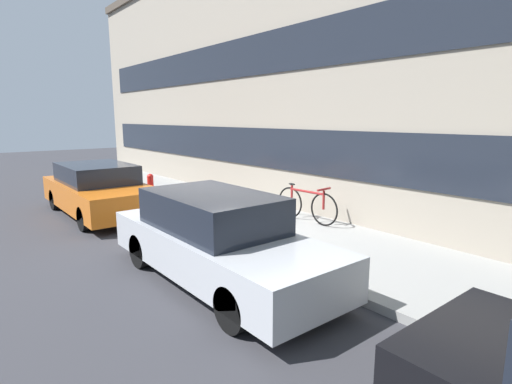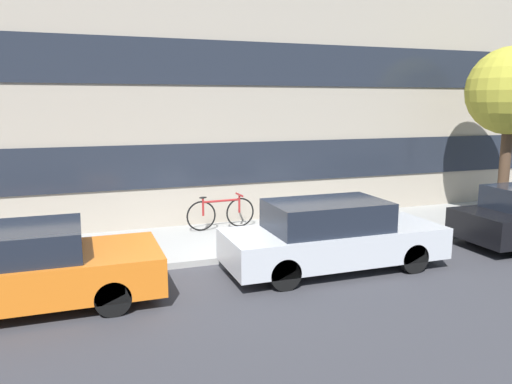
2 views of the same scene
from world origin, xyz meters
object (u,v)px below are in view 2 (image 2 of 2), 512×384
(fire_hydrant, at_px, (4,251))
(street_tree, at_px, (511,92))
(parked_car_orange, at_px, (15,269))
(parked_car_silver, at_px, (332,236))
(bicycle, at_px, (221,212))

(fire_hydrant, xyz_separation_m, street_tree, (12.36, 0.30, 3.04))
(parked_car_orange, xyz_separation_m, fire_hydrant, (-0.38, 1.62, -0.14))
(fire_hydrant, bearing_deg, street_tree, 1.40)
(parked_car_orange, bearing_deg, fire_hydrant, 103.15)
(street_tree, bearing_deg, parked_car_orange, -170.87)
(parked_car_silver, bearing_deg, parked_car_orange, -180.00)
(parked_car_orange, distance_m, bicycle, 5.53)
(parked_car_orange, height_order, fire_hydrant, parked_car_orange)
(fire_hydrant, bearing_deg, parked_car_orange, -76.85)
(bicycle, relative_size, street_tree, 0.39)
(parked_car_orange, height_order, bicycle, parked_car_orange)
(bicycle, bearing_deg, street_tree, -14.57)
(parked_car_orange, xyz_separation_m, bicycle, (4.37, 3.38, -0.11))
(parked_car_silver, xyz_separation_m, fire_hydrant, (-6.08, 1.62, -0.16))
(fire_hydrant, height_order, bicycle, bicycle)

